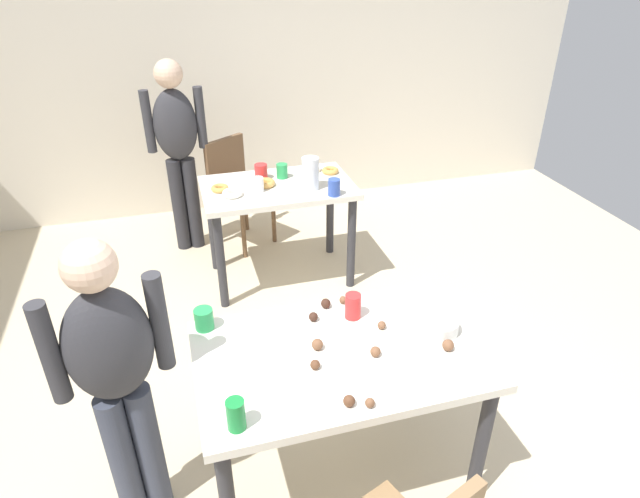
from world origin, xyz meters
TOP-DOWN VIEW (x-y plane):
  - ground_plane at (0.00, 0.00)m, footprint 6.40×6.40m
  - wall_back at (0.00, 3.20)m, footprint 6.40×0.10m
  - dining_table_near at (-0.12, -0.02)m, footprint 1.19×0.75m
  - dining_table_far at (0.00, 1.76)m, footprint 1.04×0.64m
  - chair_far_table at (-0.22, 2.43)m, footprint 0.56×0.56m
  - person_girl_near at (-0.99, 0.03)m, footprint 0.45×0.26m
  - person_adult_far at (-0.62, 2.43)m, footprint 0.45×0.21m
  - mixing_bowl at (0.33, -0.01)m, footprint 0.17×0.17m
  - soda_can at (-0.59, -0.30)m, footprint 0.07×0.07m
  - fork_near at (-0.43, 0.08)m, footprint 0.17×0.02m
  - cup_near_0 at (-0.64, 0.29)m, footprint 0.08×0.08m
  - cup_near_1 at (0.01, 0.19)m, footprint 0.07×0.07m
  - cake_ball_0 at (-0.18, -0.31)m, footprint 0.04×0.04m
  - cake_ball_1 at (-0.09, 0.29)m, footprint 0.05×0.05m
  - cake_ball_2 at (0.31, -0.14)m, footprint 0.05×0.05m
  - cake_ball_3 at (-0.24, -0.09)m, footprint 0.04×0.04m
  - cake_ball_4 at (0.01, -0.09)m, footprint 0.04×0.04m
  - cake_ball_5 at (0.10, 0.07)m, footprint 0.04×0.04m
  - cake_ball_6 at (-0.20, 0.02)m, footprint 0.05×0.05m
  - cake_ball_7 at (-0.11, -0.34)m, footprint 0.04×0.04m
  - cake_ball_8 at (0.00, 0.30)m, footprint 0.04×0.04m
  - cake_ball_9 at (-0.17, 0.21)m, footprint 0.04×0.04m
  - pitcher_far at (0.20, 1.64)m, footprint 0.12×0.12m
  - cup_far_0 at (0.33, 1.49)m, footprint 0.08×0.08m
  - cup_far_1 at (-0.15, 1.69)m, footprint 0.07×0.07m
  - cup_far_2 at (-0.09, 1.90)m, footprint 0.09×0.09m
  - cup_far_3 at (0.06, 1.88)m, footprint 0.08×0.08m
  - donut_far_0 at (-0.33, 1.66)m, footprint 0.14×0.14m
  - donut_far_1 at (0.42, 1.88)m, footprint 0.12×0.12m
  - donut_far_2 at (0.32, 1.95)m, footprint 0.10×0.10m
  - donut_far_3 at (-0.09, 1.77)m, footprint 0.14×0.14m
  - donut_far_4 at (-0.40, 1.77)m, footprint 0.12×0.12m

SIDE VIEW (x-z plane):
  - ground_plane at x=0.00m, z-range 0.00..0.00m
  - chair_far_table at x=-0.22m, z-range 0.06..0.93m
  - dining_table_far at x=0.00m, z-range 0.25..1.00m
  - dining_table_near at x=-0.12m, z-range 0.27..1.02m
  - fork_near at x=-0.43m, z-range 0.75..0.76m
  - donut_far_2 at x=0.32m, z-range 0.75..0.78m
  - donut_far_4 at x=-0.40m, z-range 0.75..0.79m
  - donut_far_1 at x=0.42m, z-range 0.75..0.79m
  - cake_ball_8 at x=0.00m, z-range 0.75..0.79m
  - cake_ball_7 at x=-0.11m, z-range 0.75..0.79m
  - cake_ball_5 at x=0.10m, z-range 0.75..0.79m
  - cake_ball_3 at x=-0.24m, z-range 0.75..0.79m
  - donut_far_0 at x=-0.33m, z-range 0.75..0.79m
  - cake_ball_9 at x=-0.17m, z-range 0.75..0.79m
  - donut_far_3 at x=-0.09m, z-range 0.75..0.79m
  - cake_ball_4 at x=0.01m, z-range 0.75..0.79m
  - cake_ball_0 at x=-0.18m, z-range 0.75..0.79m
  - cake_ball_1 at x=-0.09m, z-range 0.75..0.80m
  - cake_ball_6 at x=-0.20m, z-range 0.75..0.80m
  - cake_ball_2 at x=0.31m, z-range 0.75..0.80m
  - mixing_bowl at x=0.33m, z-range 0.75..0.81m
  - cup_near_0 at x=-0.64m, z-range 0.75..0.85m
  - cup_far_1 at x=-0.15m, z-range 0.75..0.85m
  - cup_far_3 at x=0.06m, z-range 0.75..0.85m
  - cup_far_2 at x=-0.09m, z-range 0.75..0.86m
  - cup_far_0 at x=0.33m, z-range 0.75..0.86m
  - cup_near_1 at x=0.01m, z-range 0.75..0.87m
  - soda_can at x=-0.59m, z-range 0.75..0.87m
  - person_girl_near at x=-0.99m, z-range 0.13..1.50m
  - pitcher_far at x=0.20m, z-range 0.75..0.97m
  - person_adult_far at x=-0.62m, z-range 0.15..1.66m
  - wall_back at x=0.00m, z-range 0.00..2.60m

